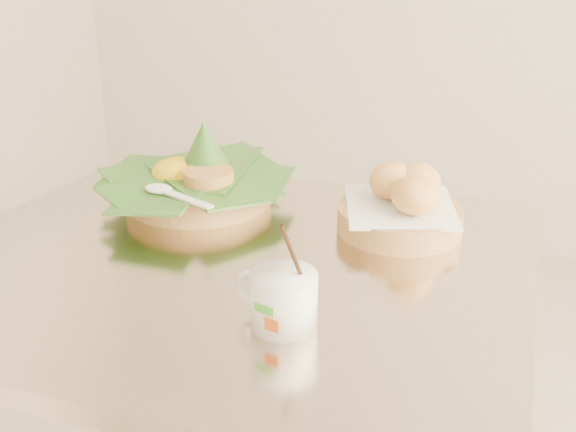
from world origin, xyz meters
The scene contains 4 objects.
cafe_table centered at (0.20, -0.05, 0.53)m, with size 0.81×0.81×0.75m.
rice_basket centered at (-0.03, 0.10, 0.79)m, with size 0.31×0.31×0.16m.
bread_basket centered at (0.31, 0.15, 0.79)m, with size 0.22×0.22×0.10m.
coffee_mug centered at (0.28, -0.18, 0.79)m, with size 0.11×0.08×0.14m.
Camera 1 is at (0.64, -0.83, 1.21)m, focal length 45.00 mm.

